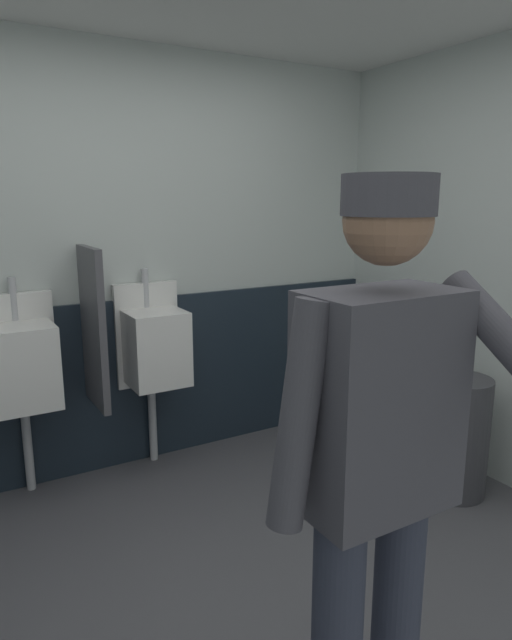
{
  "coord_description": "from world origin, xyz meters",
  "views": [
    {
      "loc": [
        -0.93,
        -1.6,
        1.66
      ],
      "look_at": [
        0.01,
        0.01,
        1.25
      ],
      "focal_mm": 31.39,
      "sensor_mm": 36.0,
      "label": 1
    }
  ],
  "objects_px": {
    "person": "(378,455)",
    "trash_bin": "(455,436)",
    "urinal_middle": "(154,346)",
    "urinal_left": "(22,365)"
  },
  "relations": [
    {
      "from": "urinal_middle",
      "to": "person",
      "type": "relative_size",
      "value": 0.72
    },
    {
      "from": "urinal_middle",
      "to": "trash_bin",
      "type": "height_order",
      "value": "urinal_middle"
    },
    {
      "from": "person",
      "to": "trash_bin",
      "type": "relative_size",
      "value": 2.52
    },
    {
      "from": "urinal_left",
      "to": "trash_bin",
      "type": "height_order",
      "value": "urinal_left"
    },
    {
      "from": "trash_bin",
      "to": "urinal_left",
      "type": "bearing_deg",
      "value": 150.94
    },
    {
      "from": "urinal_middle",
      "to": "person",
      "type": "xyz_separation_m",
      "value": [
        -0.17,
        -2.14,
        0.23
      ]
    },
    {
      "from": "urinal_middle",
      "to": "person",
      "type": "distance_m",
      "value": 2.16
    },
    {
      "from": "urinal_middle",
      "to": "trash_bin",
      "type": "distance_m",
      "value": 1.83
    },
    {
      "from": "urinal_middle",
      "to": "trash_bin",
      "type": "xyz_separation_m",
      "value": [
        1.34,
        -1.16,
        -0.44
      ]
    },
    {
      "from": "urinal_left",
      "to": "trash_bin",
      "type": "xyz_separation_m",
      "value": [
        2.09,
        -1.16,
        -0.44
      ]
    }
  ]
}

